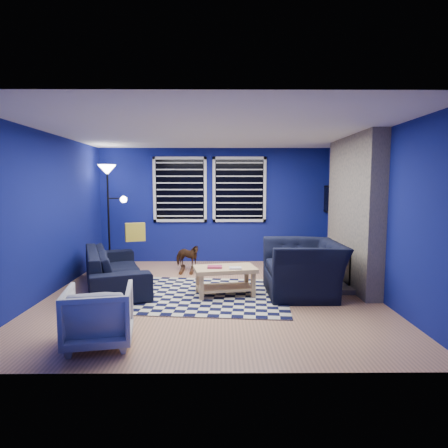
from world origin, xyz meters
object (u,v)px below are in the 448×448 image
(armchair_big, at_px, (303,268))
(cabinet, at_px, (300,253))
(rocking_horse, at_px, (187,256))
(tv, at_px, (332,200))
(coffee_table, at_px, (225,275))
(armchair_bent, at_px, (99,316))
(floor_lamp, at_px, (109,184))
(sofa, at_px, (115,268))

(armchair_big, bearing_deg, cabinet, 169.05)
(armchair_big, relative_size, rocking_horse, 2.30)
(tv, xyz_separation_m, armchair_big, (-1.01, -2.04, -0.99))
(coffee_table, relative_size, cabinet, 1.50)
(armchair_bent, height_order, floor_lamp, floor_lamp)
(rocking_horse, bearing_deg, armchair_big, -104.74)
(tv, xyz_separation_m, armchair_bent, (-3.60, -3.87, -1.08))
(coffee_table, bearing_deg, cabinet, 54.11)
(sofa, distance_m, floor_lamp, 2.12)
(floor_lamp, bearing_deg, coffee_table, -40.33)
(rocking_horse, relative_size, cabinet, 0.82)
(sofa, xyz_separation_m, armchair_big, (3.05, -0.42, 0.09))
(coffee_table, relative_size, floor_lamp, 0.48)
(tv, distance_m, cabinet, 1.31)
(armchair_big, xyz_separation_m, rocking_horse, (-1.95, 1.57, -0.11))
(sofa, relative_size, floor_lamp, 1.05)
(armchair_bent, bearing_deg, rocking_horse, -111.13)
(tv, distance_m, floor_lamp, 4.59)
(tv, xyz_separation_m, coffee_table, (-2.24, -2.10, -1.08))
(tv, bearing_deg, sofa, -158.23)
(sofa, bearing_deg, armchair_bent, 170.85)
(armchair_bent, bearing_deg, armchair_big, -155.31)
(armchair_big, height_order, floor_lamp, floor_lamp)
(coffee_table, height_order, cabinet, cabinet)
(armchair_bent, height_order, cabinet, armchair_bent)
(armchair_big, xyz_separation_m, floor_lamp, (-3.56, 1.92, 1.31))
(floor_lamp, bearing_deg, rocking_horse, -12.19)
(tv, bearing_deg, armchair_bent, -132.89)
(sofa, xyz_separation_m, armchair_bent, (0.47, -2.25, -0.01))
(sofa, bearing_deg, rocking_horse, -64.24)
(armchair_bent, distance_m, coffee_table, 2.23)
(tv, xyz_separation_m, cabinet, (-0.60, 0.17, -1.15))
(armchair_big, distance_m, rocking_horse, 2.51)
(sofa, height_order, coffee_table, sofa)
(rocking_horse, xyz_separation_m, cabinet, (2.37, 0.63, -0.05))
(sofa, xyz_separation_m, cabinet, (3.46, 1.79, -0.07))
(tv, relative_size, sofa, 0.45)
(tv, relative_size, rocking_horse, 1.80)
(armchair_big, relative_size, floor_lamp, 0.61)
(coffee_table, distance_m, floor_lamp, 3.37)
(rocking_horse, bearing_deg, sofa, 160.74)
(cabinet, bearing_deg, armchair_big, -124.87)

